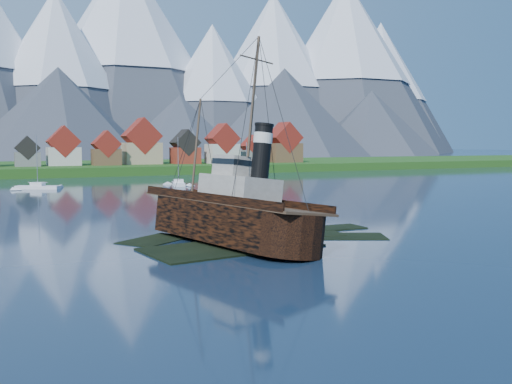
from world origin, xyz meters
name	(u,v)px	position (x,y,z in m)	size (l,w,h in m)	color
ground	(250,243)	(0.00, 0.00, 0.00)	(1400.00, 1400.00, 0.00)	#172A41
shoal	(256,242)	(1.78, 2.15, -0.35)	(31.71, 21.24, 1.14)	black
shore_bank	(65,172)	(0.00, 170.00, 0.00)	(600.00, 80.00, 3.20)	#1D4D16
seawall	(79,177)	(0.00, 132.00, 0.00)	(600.00, 2.50, 2.00)	#3F3D38
mountains	(17,51)	(-0.79, 481.26, 89.34)	(965.00, 340.00, 205.00)	#2D333D
tugboat_wreck	(221,214)	(-2.29, 2.70, 2.97)	(6.92, 29.80, 23.61)	black
sailboat_c	(38,188)	(-15.49, 87.69, 0.30)	(10.23, 7.20, 13.23)	white
sailboat_d	(247,191)	(25.58, 58.08, 0.26)	(3.77, 8.70, 11.52)	white
sailboat_e	(178,184)	(18.29, 84.81, 0.28)	(5.34, 11.50, 12.94)	white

